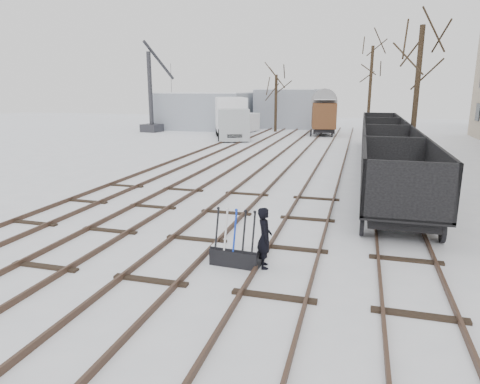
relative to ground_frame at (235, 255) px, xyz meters
The scene contains 17 objects.
ground 2.28m from the ground_frame, 137.88° to the left, with size 120.00×120.00×0.00m, color white.
tracks 15.28m from the ground_frame, 96.30° to the left, with size 13.90×52.00×0.16m.
shed_left 40.32m from the ground_frame, 111.37° to the left, with size 10.00×8.00×4.10m.
shed_right 41.95m from the ground_frame, 97.79° to the left, with size 7.00×6.00×4.50m.
ground_frame is the anchor object (origin of this frame).
worker 0.91m from the ground_frame, ahead, with size 0.58×0.38×1.60m, color black.
freight_wagon_a 6.92m from the ground_frame, 51.11° to the left, with size 2.53×6.33×2.59m.
freight_wagon_b 12.55m from the ground_frame, 69.81° to the left, with size 2.53×6.33×2.59m.
freight_wagon_c 18.68m from the ground_frame, 76.61° to the left, with size 2.53×6.33×2.59m.
freight_wagon_d 24.95m from the ground_frame, 80.02° to the left, with size 2.53×6.33×2.59m.
box_van_wagon 33.43m from the ground_frame, 91.21° to the left, with size 3.02×4.89×3.52m.
lorry 30.01m from the ground_frame, 107.13° to the left, with size 4.53×8.56×3.72m.
panel_van 35.25m from the ground_frame, 105.00° to the left, with size 2.72×4.72×1.96m.
crane 37.20m from the ground_frame, 120.20° to the left, with size 2.12×5.53×9.32m.
tree_near 18.11m from the ground_frame, 70.75° to the left, with size 0.30×0.30×7.92m, color black.
tree_far_left 36.25m from the ground_frame, 99.50° to the left, with size 0.30×0.30×5.95m, color black.
tree_far_right 35.41m from the ground_frame, 84.23° to the left, with size 0.30×0.30×8.53m, color black.
Camera 1 is at (4.62, -11.50, 4.48)m, focal length 32.00 mm.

